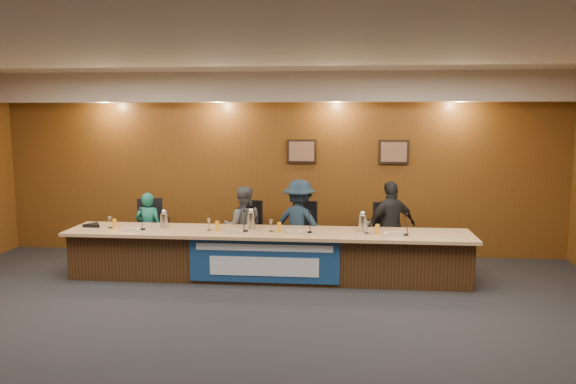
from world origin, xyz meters
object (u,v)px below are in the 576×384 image
at_px(panelist_c, 299,225).
at_px(office_chair_a, 151,235).
at_px(office_chair_d, 390,240).
at_px(carafe_right, 362,224).
at_px(dais_body, 268,256).
at_px(carafe_mid, 251,221).
at_px(panelist_a, 149,229).
at_px(speakerphone, 93,225).
at_px(panelist_d, 391,226).
at_px(office_chair_b, 244,237).
at_px(banner, 264,261).
at_px(panelist_b, 243,227).
at_px(carafe_left, 164,221).
at_px(office_chair_c, 300,238).

relative_size(panelist_c, office_chair_a, 3.04).
xyz_separation_m(office_chair_d, carafe_right, (-0.47, -0.67, 0.40)).
bearing_deg(dais_body, office_chair_a, 161.60).
bearing_deg(office_chair_d, carafe_mid, 178.32).
bearing_deg(panelist_a, office_chair_a, -89.22).
relative_size(carafe_right, speakerphone, 0.79).
height_order(panelist_d, office_chair_b, panelist_d).
height_order(dais_body, office_chair_b, dais_body).
bearing_deg(carafe_right, banner, -162.94).
distance_m(dais_body, carafe_right, 1.52).
bearing_deg(panelist_b, banner, 106.87).
distance_m(panelist_d, office_chair_a, 3.98).
height_order(office_chair_b, carafe_mid, carafe_mid).
relative_size(office_chair_d, carafe_left, 2.05).
height_order(banner, office_chair_d, banner).
xyz_separation_m(panelist_c, panelist_d, (1.46, 0.00, -0.00)).
xyz_separation_m(dais_body, office_chair_c, (0.44, 0.69, 0.13)).
height_order(office_chair_a, carafe_mid, carafe_mid).
bearing_deg(dais_body, office_chair_c, 57.49).
xyz_separation_m(dais_body, panelist_a, (-2.07, 0.59, 0.26)).
distance_m(office_chair_a, carafe_left, 0.93).
xyz_separation_m(panelist_d, carafe_left, (-3.50, -0.60, 0.14)).
bearing_deg(banner, dais_body, 90.00).
xyz_separation_m(dais_body, speakerphone, (-2.75, 0.00, 0.43)).
bearing_deg(office_chair_b, carafe_right, 3.33).
distance_m(banner, office_chair_b, 1.21).
relative_size(office_chair_b, carafe_left, 2.05).
height_order(office_chair_c, office_chair_d, same).
distance_m(dais_body, panelist_a, 2.17).
relative_size(panelist_b, panelist_c, 0.92).
bearing_deg(office_chair_c, panelist_c, -71.88).
bearing_deg(office_chair_b, dais_body, -32.40).
relative_size(dais_body, carafe_mid, 22.90).
bearing_deg(panelist_a, office_chair_c, -176.95).
bearing_deg(speakerphone, carafe_right, 0.29).
bearing_deg(carafe_right, office_chair_a, 169.22).
bearing_deg(banner, carafe_mid, 119.31).
xyz_separation_m(panelist_c, office_chair_d, (1.46, 0.10, -0.25)).
xyz_separation_m(panelist_a, panelist_d, (3.97, 0.00, 0.12)).
relative_size(panelist_b, office_chair_b, 2.80).
relative_size(office_chair_b, office_chair_c, 1.00).
bearing_deg(office_chair_c, panelist_b, -155.69).
relative_size(carafe_left, carafe_mid, 0.89).
bearing_deg(office_chair_c, carafe_mid, -119.58).
relative_size(panelist_a, office_chair_c, 2.54).
bearing_deg(panelist_a, panelist_d, -179.22).
bearing_deg(panelist_a, banner, 154.93).
height_order(office_chair_a, office_chair_b, same).
relative_size(carafe_left, speakerphone, 0.73).
xyz_separation_m(panelist_a, office_chair_d, (3.97, 0.10, -0.13)).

